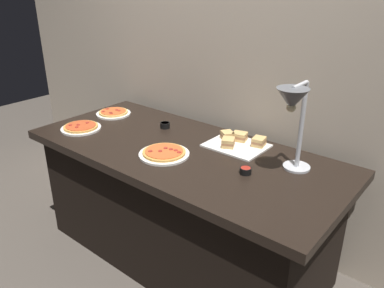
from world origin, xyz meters
name	(u,v)px	position (x,y,z in m)	size (l,w,h in m)	color
ground_plane	(183,254)	(0.00, 0.00, 0.00)	(8.00, 8.00, 0.00)	#4C443D
back_wall	(233,59)	(0.00, 0.50, 1.20)	(4.40, 0.04, 2.40)	#B7A893
buffet_table	(182,204)	(0.00, 0.00, 0.39)	(1.90, 0.84, 0.76)	black
heat_lamp	(293,108)	(0.62, 0.08, 1.12)	(0.15, 0.29, 0.47)	#B7BABF
pizza_plate_front	(113,113)	(-0.77, 0.14, 0.77)	(0.24, 0.24, 0.03)	white
pizza_plate_center	(81,127)	(-0.71, -0.18, 0.77)	(0.26, 0.26, 0.03)	white
pizza_plate_raised_stand	(164,153)	(-0.02, -0.13, 0.77)	(0.28, 0.28, 0.03)	white
sandwich_platter	(238,142)	(0.22, 0.24, 0.78)	(0.33, 0.27, 0.06)	white
sauce_cup_near	(165,125)	(-0.30, 0.18, 0.78)	(0.06, 0.06, 0.04)	black
sauce_cup_far	(246,170)	(0.45, -0.03, 0.78)	(0.06, 0.06, 0.03)	black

